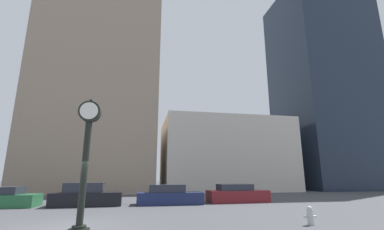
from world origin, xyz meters
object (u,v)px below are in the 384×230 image
object	(u,v)px
street_clock	(86,151)
car_maroon	(237,194)
car_navy	(169,196)
fire_hydrant_far	(310,215)
car_green	(5,199)
car_black	(87,196)

from	to	relation	value
street_clock	car_maroon	size ratio (longest dim) A/B	1.07
car_navy	car_maroon	bearing A→B (deg)	5.84
car_navy	car_maroon	size ratio (longest dim) A/B	0.99
car_navy	car_maroon	distance (m)	5.25
street_clock	car_navy	size ratio (longest dim) A/B	1.08
car_navy	fire_hydrant_far	bearing A→B (deg)	-59.51
car_green	car_maroon	xyz separation A→B (m)	(15.83, 0.18, 0.04)
car_green	car_navy	distance (m)	10.59
car_maroon	fire_hydrant_far	size ratio (longest dim) A/B	6.24
fire_hydrant_far	car_maroon	bearing A→B (deg)	88.06
street_clock	car_maroon	bearing A→B (deg)	43.50
car_green	fire_hydrant_far	bearing A→B (deg)	-30.09
car_navy	fire_hydrant_far	world-z (taller)	car_navy
car_black	fire_hydrant_far	bearing A→B (deg)	-42.75
car_maroon	car_navy	bearing A→B (deg)	-177.62
car_black	street_clock	bearing A→B (deg)	-82.84
car_black	car_navy	size ratio (longest dim) A/B	0.98
car_navy	car_maroon	world-z (taller)	car_navy
car_maroon	fire_hydrant_far	distance (m)	9.28
car_green	car_maroon	bearing A→B (deg)	0.94
street_clock	car_green	world-z (taller)	street_clock
car_green	street_clock	bearing A→B (deg)	-53.17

